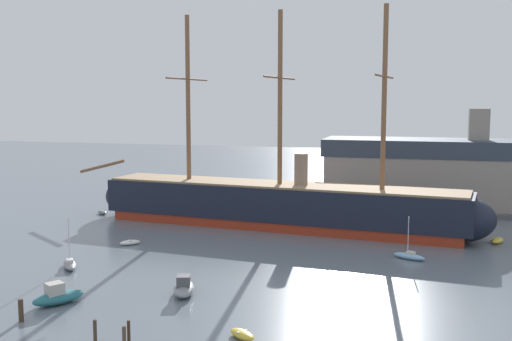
# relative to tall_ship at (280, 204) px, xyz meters

# --- Properties ---
(tall_ship) EXTENTS (64.84, 15.92, 31.20)m
(tall_ship) POSITION_rel_tall_ship_xyz_m (0.00, 0.00, 0.00)
(tall_ship) COLOR maroon
(tall_ship) RESTS_ON ground
(motorboat_foreground_left) EXTENTS (4.31, 5.17, 2.03)m
(motorboat_foreground_left) POSITION_rel_tall_ship_xyz_m (-11.53, -38.49, -2.68)
(motorboat_foreground_left) COLOR #236670
(motorboat_foreground_left) RESTS_ON ground
(dinghy_foreground_right) EXTENTS (2.85, 2.57, 0.64)m
(dinghy_foreground_right) POSITION_rel_tall_ship_xyz_m (7.11, -41.67, -3.08)
(dinghy_foreground_right) COLOR gold
(dinghy_foreground_right) RESTS_ON ground
(motorboat_near_centre) EXTENTS (3.35, 5.06, 1.96)m
(motorboat_near_centre) POSITION_rel_tall_ship_xyz_m (-1.47, -32.84, -2.71)
(motorboat_near_centre) COLOR gray
(motorboat_near_centre) RESTS_ON ground
(sailboat_mid_left) EXTENTS (3.64, 4.18, 5.59)m
(sailboat_mid_left) POSITION_rel_tall_ship_xyz_m (-17.21, -27.71, -2.93)
(sailboat_mid_left) COLOR gray
(sailboat_mid_left) RESTS_ON ground
(dinghy_alongside_bow) EXTENTS (2.72, 2.66, 0.63)m
(dinghy_alongside_bow) POSITION_rel_tall_ship_xyz_m (-15.95, -15.95, -3.08)
(dinghy_alongside_bow) COLOR silver
(dinghy_alongside_bow) RESTS_ON ground
(sailboat_alongside_stern) EXTENTS (3.99, 2.64, 5.03)m
(sailboat_alongside_stern) POSITION_rel_tall_ship_xyz_m (18.93, -13.53, -2.98)
(sailboat_alongside_stern) COLOR #7FB2D6
(sailboat_alongside_stern) RESTS_ON ground
(dinghy_far_left) EXTENTS (2.56, 2.24, 0.57)m
(dinghy_far_left) POSITION_rel_tall_ship_xyz_m (-30.34, 2.15, -3.11)
(dinghy_far_left) COLOR gray
(dinghy_far_left) RESTS_ON ground
(dinghy_far_right) EXTENTS (2.41, 3.23, 0.70)m
(dinghy_far_right) POSITION_rel_tall_ship_xyz_m (29.70, -1.96, -3.05)
(dinghy_far_right) COLOR gold
(dinghy_far_right) RESTS_ON ground
(dinghy_distant_centre) EXTENTS (2.93, 1.85, 0.64)m
(dinghy_distant_centre) POSITION_rel_tall_ship_xyz_m (1.57, 13.66, -3.08)
(dinghy_distant_centre) COLOR silver
(dinghy_distant_centre) RESTS_ON ground
(mooring_piling_nearest) EXTENTS (0.29, 0.29, 1.51)m
(mooring_piling_nearest) POSITION_rel_tall_ship_xyz_m (-1.11, -45.48, -2.64)
(mooring_piling_nearest) COLOR #4C3D2D
(mooring_piling_nearest) RESTS_ON ground
(mooring_piling_left_pair) EXTENTS (0.29, 0.29, 1.72)m
(mooring_piling_left_pair) POSITION_rel_tall_ship_xyz_m (-3.68, -45.33, -2.54)
(mooring_piling_left_pair) COLOR #423323
(mooring_piling_left_pair) RESTS_ON ground
(mooring_piling_right_pair) EXTENTS (0.25, 0.25, 1.82)m
(mooring_piling_right_pair) POSITION_rel_tall_ship_xyz_m (-0.96, -45.01, -2.49)
(mooring_piling_right_pair) COLOR #382B1E
(mooring_piling_right_pair) RESTS_ON ground
(mooring_piling_midwater) EXTENTS (0.43, 0.43, 1.94)m
(mooring_piling_midwater) POSITION_rel_tall_ship_xyz_m (-11.89, -43.28, -2.43)
(mooring_piling_midwater) COLOR #423323
(mooring_piling_midwater) RESTS_ON ground
(dockside_warehouse_right) EXTENTS (58.27, 13.71, 17.17)m
(dockside_warehouse_right) POSITION_rel_tall_ship_xyz_m (30.28, 21.45, 2.56)
(dockside_warehouse_right) COLOR #565659
(dockside_warehouse_right) RESTS_ON ground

